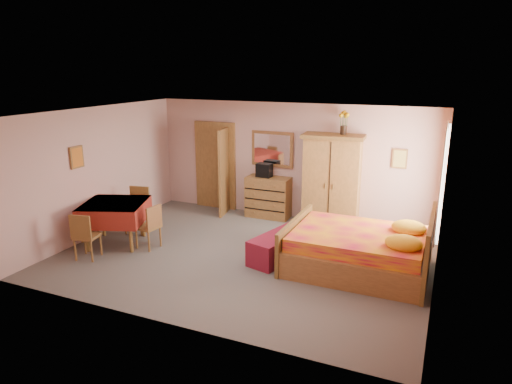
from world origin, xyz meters
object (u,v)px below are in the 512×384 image
at_px(floor_lamp, 307,185).
at_px(chair_east, 148,226).
at_px(bench, 280,246).
at_px(chair_south, 87,235).
at_px(dining_table, 116,223).
at_px(bed, 358,239).
at_px(wall_mirror, 272,149).
at_px(chair_west, 85,217).
at_px(stereo, 264,170).
at_px(sunflower_vase, 344,123).
at_px(wardrobe, 332,181).
at_px(chair_north, 136,211).
at_px(chest_of_drawers, 268,197).

bearing_deg(floor_lamp, chair_east, -131.21).
xyz_separation_m(bench, chair_east, (-2.49, -0.54, 0.20)).
bearing_deg(chair_south, dining_table, 77.07).
bearing_deg(chair_east, dining_table, 103.75).
height_order(bed, chair_south, bed).
xyz_separation_m(bench, dining_table, (-3.18, -0.62, 0.19)).
xyz_separation_m(wall_mirror, chair_west, (-2.87, -2.94, -1.10)).
distance_m(stereo, floor_lamp, 1.04).
bearing_deg(floor_lamp, sunflower_vase, 0.98).
height_order(wardrobe, bench, wardrobe).
bearing_deg(dining_table, chair_east, 6.39).
distance_m(stereo, dining_table, 3.43).
height_order(chair_north, chair_west, chair_north).
height_order(chair_south, chair_east, chair_south).
relative_size(floor_lamp, chair_south, 1.95).
bearing_deg(wall_mirror, wardrobe, -7.27).
xyz_separation_m(wall_mirror, wardrobe, (1.47, -0.28, -0.55)).
bearing_deg(chair_south, wardrobe, 31.34).
bearing_deg(wardrobe, chair_south, -140.65).
xyz_separation_m(dining_table, chair_north, (-0.04, 0.68, 0.05)).
height_order(dining_table, chair_north, chair_north).
relative_size(wall_mirror, chair_north, 1.09).
bearing_deg(sunflower_vase, dining_table, -143.85).
height_order(wall_mirror, chair_east, wall_mirror).
height_order(wardrobe, chair_north, wardrobe).
height_order(wall_mirror, sunflower_vase, sunflower_vase).
height_order(bench, chair_north, chair_north).
distance_m(chest_of_drawers, dining_table, 3.44).
relative_size(wall_mirror, dining_table, 0.90).
bearing_deg(wardrobe, floor_lamp, 167.48).
height_order(stereo, bed, stereo).
relative_size(wardrobe, dining_table, 1.75).
relative_size(floor_lamp, chair_north, 1.79).
height_order(floor_lamp, wardrobe, wardrobe).
height_order(floor_lamp, chair_west, floor_lamp).
bearing_deg(wardrobe, chair_east, -142.53).
distance_m(chest_of_drawers, chair_west, 3.96).
bearing_deg(sunflower_vase, chair_west, -148.61).
bearing_deg(chair_south, wall_mirror, 47.99).
distance_m(sunflower_vase, chair_north, 4.66).
relative_size(sunflower_vase, chair_east, 0.57).
bearing_deg(wall_mirror, chair_east, -112.72).
height_order(wall_mirror, chair_north, wall_mirror).
relative_size(wardrobe, sunflower_vase, 4.14).
bearing_deg(chair_north, wardrobe, -162.02).
bearing_deg(chair_north, sunflower_vase, -162.00).
height_order(floor_lamp, chair_north, floor_lamp).
relative_size(bench, chair_north, 1.46).
height_order(chest_of_drawers, wardrobe, wardrobe).
bearing_deg(bench, chair_east, -167.69).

